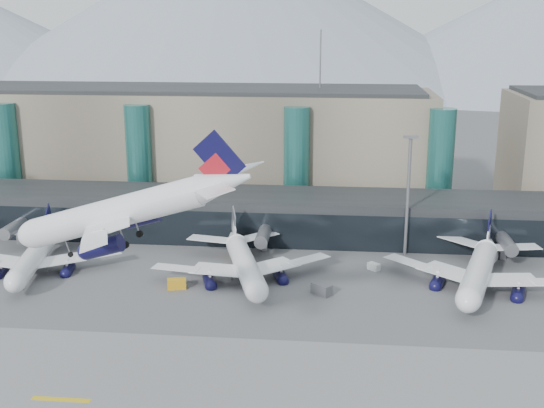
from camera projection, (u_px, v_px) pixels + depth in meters
The scene contains 17 objects.
ground at pixel (230, 353), 101.95m from camera, with size 900.00×900.00×0.00m, color #515154.
runway_strip at pixel (211, 408), 87.53m from camera, with size 400.00×40.00×0.04m, color slate.
runway_markings at pixel (211, 408), 87.53m from camera, with size 128.00×1.00×0.02m.
concourse at pixel (269, 216), 156.12m from camera, with size 170.00×27.00×10.00m.
terminal_main at pixel (191, 144), 186.81m from camera, with size 130.00×30.00×31.00m.
teal_towers at pixel (217, 162), 170.86m from camera, with size 116.40×19.40×46.00m.
mountain_ridge at pixel (343, 25), 453.58m from camera, with size 910.00×400.00×110.00m.
lightmast_mid at pixel (408, 189), 141.41m from camera, with size 3.00×1.20×25.60m.
hero_jet at pixel (138, 202), 84.81m from camera, with size 33.53×33.91×10.96m.
jet_parked_left at pixel (36, 248), 136.25m from camera, with size 34.47×35.02×11.29m.
jet_parked_mid at pixel (243, 253), 132.20m from camera, with size 35.35×36.99×11.87m.
jet_parked_right at pixel (481, 260), 127.83m from camera, with size 36.96×38.79×12.45m.
veh_b at pixel (236, 254), 143.00m from camera, with size 2.48×1.53×1.43m, color #C78D17.
veh_c at pixel (322, 289), 123.64m from camera, with size 3.69×1.95×2.05m, color #48484C.
veh_d at pixel (493, 257), 141.03m from camera, with size 2.80×1.50×1.60m, color silver.
veh_g at pixel (374, 267), 135.93m from camera, with size 2.42×1.41×1.41m, color silver.
veh_h at pixel (177, 284), 126.39m from camera, with size 3.42×1.80×1.89m, color #C78D17.
Camera 1 is at (15.58, -91.51, 48.14)m, focal length 45.00 mm.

